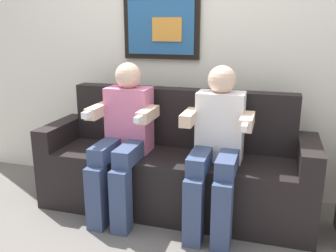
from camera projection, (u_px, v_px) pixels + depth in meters
ground_plane at (162, 228)px, 2.56m from camera, size 5.74×5.74×0.00m
back_wall_assembly at (189, 34)px, 2.92m from camera, size 4.41×0.10×2.60m
couch at (175, 169)px, 2.78m from camera, size 2.01×0.58×0.90m
person_on_left at (123, 135)px, 2.64m from camera, size 0.46×0.56×1.11m
person_on_right at (217, 143)px, 2.45m from camera, size 0.46×0.56×1.11m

